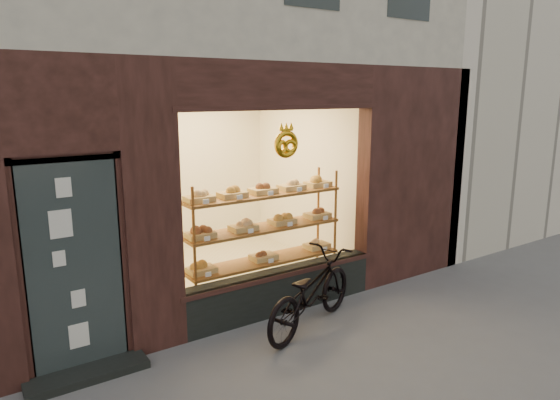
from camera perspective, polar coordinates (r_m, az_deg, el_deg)
neighbor_right at (r=15.12m, az=23.50°, el=17.85°), size 12.00×7.00×9.00m
display_shelf at (r=6.61m, az=-1.92°, el=-4.18°), size 2.20×0.45×1.70m
bicycle at (r=5.97m, az=3.50°, el=-10.44°), size 1.82×1.19×0.90m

